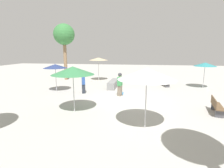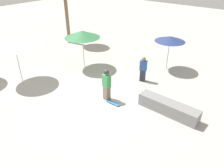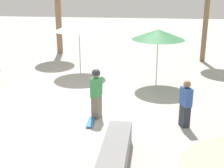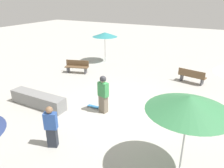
{
  "view_description": "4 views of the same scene",
  "coord_description": "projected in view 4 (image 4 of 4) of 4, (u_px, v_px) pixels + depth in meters",
  "views": [
    {
      "loc": [
        -12.02,
        -0.8,
        3.36
      ],
      "look_at": [
        0.19,
        1.17,
        0.98
      ],
      "focal_mm": 28.0,
      "sensor_mm": 36.0,
      "label": 1
    },
    {
      "loc": [
        7.05,
        -6.67,
        6.44
      ],
      "look_at": [
        0.69,
        1.08,
        0.74
      ],
      "focal_mm": 35.0,
      "sensor_mm": 36.0,
      "label": 2
    },
    {
      "loc": [
        10.49,
        2.35,
        4.51
      ],
      "look_at": [
        1.12,
        1.24,
        1.38
      ],
      "focal_mm": 50.0,
      "sensor_mm": 36.0,
      "label": 3
    },
    {
      "loc": [
        -3.76,
        8.22,
        4.94
      ],
      "look_at": [
        0.43,
        0.29,
        1.29
      ],
      "focal_mm": 35.0,
      "sensor_mm": 36.0,
      "label": 4
    }
  ],
  "objects": [
    {
      "name": "bench_near",
      "position": [
        192.0,
        76.0,
        13.12
      ],
      "size": [
        1.66,
        0.76,
        0.85
      ],
      "rotation": [
        0.0,
        0.0,
        2.94
      ],
      "color": "#47474C",
      "rests_on": "ground_plane"
    },
    {
      "name": "concrete_ledge",
      "position": [
        38.0,
        100.0,
        10.4
      ],
      "size": [
        2.99,
        0.69,
        0.63
      ],
      "rotation": [
        0.0,
        0.0,
        3.13
      ],
      "color": "gray",
      "rests_on": "ground_plane"
    },
    {
      "name": "shade_umbrella_green",
      "position": [
        189.0,
        104.0,
        5.73
      ],
      "size": [
        2.31,
        2.31,
        2.53
      ],
      "color": "#B7B7BC",
      "rests_on": "ground_plane"
    },
    {
      "name": "bench_far",
      "position": [
        77.0,
        67.0,
        14.86
      ],
      "size": [
        1.66,
        0.89,
        0.85
      ],
      "rotation": [
        0.0,
        0.0,
        0.3
      ],
      "color": "#47474C",
      "rests_on": "ground_plane"
    },
    {
      "name": "shade_umbrella_teal",
      "position": [
        105.0,
        35.0,
        16.75
      ],
      "size": [
        1.93,
        1.93,
        2.31
      ],
      "color": "#B7B7BC",
      "rests_on": "ground_plane"
    },
    {
      "name": "ground_plane",
      "position": [
        123.0,
        109.0,
        10.22
      ],
      "size": [
        60.0,
        60.0,
        0.0
      ],
      "primitive_type": "plane",
      "color": "#B2AFA8"
    },
    {
      "name": "skateboard",
      "position": [
        95.0,
        107.0,
        10.29
      ],
      "size": [
        0.81,
        0.22,
        0.07
      ],
      "rotation": [
        0.0,
        0.0,
        6.31
      ],
      "color": "teal",
      "rests_on": "ground_plane"
    },
    {
      "name": "skater_main",
      "position": [
        103.0,
        93.0,
        9.63
      ],
      "size": [
        0.51,
        0.36,
        1.74
      ],
      "rotation": [
        0.0,
        0.0,
        6.04
      ],
      "color": "#726656",
      "rests_on": "ground_plane"
    },
    {
      "name": "bystander_watching",
      "position": [
        51.0,
        127.0,
        7.43
      ],
      "size": [
        0.48,
        0.39,
        1.56
      ],
      "rotation": [
        0.0,
        0.0,
        0.41
      ],
      "color": "#282D38",
      "rests_on": "ground_plane"
    }
  ]
}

